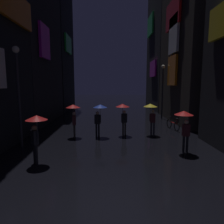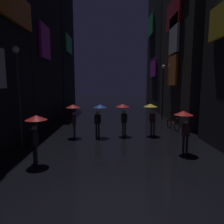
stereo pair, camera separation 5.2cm
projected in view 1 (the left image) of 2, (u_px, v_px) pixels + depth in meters
name	position (u px, v px, depth m)	size (l,w,h in m)	color
ground_plane	(115.00, 209.00, 5.48)	(120.00, 120.00, 0.00)	black
building_left_mid	(26.00, 21.00, 17.37)	(4.25, 8.65, 17.79)	black
building_left_far	(52.00, 15.00, 25.16)	(4.25, 7.26, 24.08)	black
building_right_mid	(196.00, 33.00, 17.72)	(4.25, 8.80, 15.82)	#2D2826
building_right_far	(168.00, 48.00, 26.34)	(4.25, 8.28, 16.30)	black
pedestrian_foreground_left_red	(36.00, 126.00, 8.40)	(0.90, 0.90, 2.12)	black
pedestrian_near_crossing_red	(184.00, 120.00, 9.77)	(0.90, 0.90, 2.12)	black
pedestrian_midstreet_left_blue	(99.00, 111.00, 12.82)	(0.90, 0.90, 2.12)	black
pedestrian_far_right_red	(123.00, 111.00, 13.21)	(0.90, 0.90, 2.12)	#38332D
pedestrian_foreground_right_red	(73.00, 112.00, 12.70)	(0.90, 0.90, 2.12)	#38332D
pedestrian_midstreet_centre_yellow	(151.00, 110.00, 13.26)	(0.90, 0.90, 2.12)	#2D2D38
bicycle_parked_at_storefront	(173.00, 125.00, 15.02)	(0.45, 1.79, 0.96)	black
streetlamp_left_near	(18.00, 85.00, 10.53)	(0.36, 0.36, 5.36)	#2D2D33
streetlamp_right_far	(163.00, 85.00, 19.44)	(0.36, 0.36, 5.25)	#2D2D33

